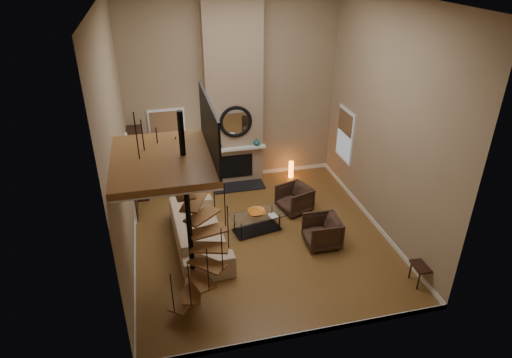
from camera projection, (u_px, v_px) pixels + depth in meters
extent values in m
cube|color=olive|center=(260.00, 236.00, 10.98)|extent=(6.00, 6.50, 0.01)
cube|color=#9E8666|center=(232.00, 90.00, 12.47)|extent=(6.00, 0.02, 5.50)
cube|color=#9E8666|center=(311.00, 210.00, 6.89)|extent=(6.00, 0.02, 5.50)
cube|color=#9E8666|center=(118.00, 146.00, 9.06)|extent=(0.02, 6.50, 5.50)
cube|color=#9E8666|center=(386.00, 121.00, 10.30)|extent=(0.02, 6.50, 5.50)
cube|color=white|center=(235.00, 175.00, 13.73)|extent=(6.00, 0.02, 0.12)
cube|color=white|center=(302.00, 334.00, 8.17)|extent=(6.00, 0.02, 0.12)
cube|color=white|center=(135.00, 252.00, 10.34)|extent=(0.02, 6.50, 0.12)
cube|color=white|center=(371.00, 219.00, 11.57)|extent=(0.02, 6.50, 0.12)
cube|color=#9C8065|center=(234.00, 92.00, 12.30)|extent=(1.60, 0.38, 5.50)
cube|color=black|center=(239.00, 186.00, 13.17)|extent=(1.50, 0.60, 0.04)
cube|color=black|center=(237.00, 166.00, 13.17)|extent=(0.95, 0.02, 0.72)
cube|color=white|center=(237.00, 149.00, 12.82)|extent=(1.70, 0.18, 0.06)
torus|color=black|center=(236.00, 122.00, 12.49)|extent=(0.94, 0.10, 0.94)
cylinder|color=white|center=(236.00, 122.00, 12.50)|extent=(0.80, 0.01, 0.80)
imported|color=black|center=(217.00, 145.00, 12.67)|extent=(0.24, 0.24, 0.25)
imported|color=#185454|center=(257.00, 142.00, 12.91)|extent=(0.20, 0.20, 0.21)
cube|color=white|center=(168.00, 134.00, 12.60)|extent=(1.02, 0.04, 1.52)
cube|color=#8C9EB2|center=(168.00, 135.00, 12.58)|extent=(0.90, 0.01, 1.40)
cube|color=olive|center=(167.00, 128.00, 12.47)|extent=(0.90, 0.01, 0.98)
cube|color=white|center=(345.00, 135.00, 12.55)|extent=(0.04, 1.02, 1.52)
cube|color=#8C9EB2|center=(344.00, 135.00, 12.55)|extent=(0.01, 0.90, 1.40)
cube|color=olive|center=(345.00, 122.00, 12.36)|extent=(0.01, 0.90, 0.63)
cube|color=white|center=(131.00, 179.00, 11.42)|extent=(0.06, 1.05, 2.16)
cube|color=black|center=(133.00, 179.00, 11.43)|extent=(0.05, 0.90, 2.05)
cube|color=#8C9EB2|center=(132.00, 165.00, 11.24)|extent=(0.01, 0.60, 0.90)
cube|color=brown|center=(163.00, 160.00, 7.49)|extent=(1.70, 2.20, 0.12)
cube|color=white|center=(163.00, 164.00, 7.53)|extent=(1.70, 2.20, 0.03)
cube|color=black|center=(209.00, 126.00, 7.41)|extent=(0.04, 2.20, 0.94)
cylinder|color=black|center=(188.00, 216.00, 8.12)|extent=(0.10, 0.10, 4.02)
cube|color=brown|center=(185.00, 300.00, 8.65)|extent=(0.71, 0.78, 0.04)
cylinder|color=black|center=(172.00, 294.00, 8.14)|extent=(0.02, 0.02, 0.94)
cube|color=brown|center=(193.00, 291.00, 8.50)|extent=(0.46, 0.77, 0.04)
cylinder|color=black|center=(189.00, 285.00, 7.97)|extent=(0.02, 0.02, 0.94)
cube|color=brown|center=(201.00, 279.00, 8.43)|extent=(0.55, 0.79, 0.04)
cylinder|color=black|center=(208.00, 270.00, 7.93)|extent=(0.02, 0.02, 0.94)
cube|color=brown|center=(207.00, 264.00, 8.41)|extent=(0.75, 0.74, 0.04)
cylinder|color=black|center=(222.00, 250.00, 8.03)|extent=(0.02, 0.02, 0.94)
cube|color=brown|center=(210.00, 248.00, 8.44)|extent=(0.79, 0.53, 0.04)
cylinder|color=black|center=(228.00, 228.00, 8.20)|extent=(0.02, 0.02, 0.94)
cube|color=brown|center=(208.00, 231.00, 8.47)|extent=(0.77, 0.48, 0.04)
cylinder|color=black|center=(225.00, 206.00, 8.38)|extent=(0.02, 0.02, 0.94)
cube|color=brown|center=(202.00, 216.00, 8.46)|extent=(0.77, 0.72, 0.04)
cylinder|color=black|center=(214.00, 187.00, 8.49)|extent=(0.02, 0.02, 0.94)
cube|color=brown|center=(193.00, 202.00, 8.40)|extent=(0.58, 0.79, 0.04)
cylinder|color=black|center=(197.00, 172.00, 8.49)|extent=(0.02, 0.02, 0.94)
cube|color=brown|center=(183.00, 191.00, 8.26)|extent=(0.41, 0.75, 0.04)
cylinder|color=black|center=(177.00, 160.00, 8.34)|extent=(0.02, 0.02, 0.94)
cube|color=brown|center=(173.00, 181.00, 8.05)|extent=(0.68, 0.79, 0.04)
cylinder|color=black|center=(158.00, 152.00, 8.05)|extent=(0.02, 0.02, 0.94)
cube|color=brown|center=(166.00, 172.00, 7.80)|extent=(0.80, 0.64, 0.04)
cylinder|color=black|center=(144.00, 145.00, 7.65)|extent=(0.02, 0.02, 0.94)
cube|color=brown|center=(162.00, 163.00, 7.52)|extent=(0.72, 0.34, 0.04)
cylinder|color=black|center=(137.00, 139.00, 7.22)|extent=(0.02, 0.02, 0.94)
cube|color=black|center=(138.00, 164.00, 12.37)|extent=(0.43, 0.90, 2.02)
imported|color=tan|center=(199.00, 231.00, 10.50)|extent=(1.24, 2.89, 0.83)
imported|color=#3A251B|center=(297.00, 198.00, 11.92)|extent=(1.00, 0.99, 0.72)
imported|color=#3A251B|center=(325.00, 231.00, 10.55)|extent=(0.84, 0.82, 0.74)
cube|color=silver|center=(257.00, 215.00, 11.01)|extent=(1.37, 0.87, 0.02)
cube|color=black|center=(257.00, 229.00, 11.20)|extent=(1.25, 0.75, 0.02)
cylinder|color=black|center=(241.00, 232.00, 10.75)|extent=(0.04, 0.04, 0.47)
cylinder|color=black|center=(280.00, 222.00, 11.13)|extent=(0.04, 0.04, 0.47)
cylinder|color=black|center=(234.00, 223.00, 11.10)|extent=(0.04, 0.04, 0.47)
cylinder|color=black|center=(272.00, 214.00, 11.48)|extent=(0.04, 0.04, 0.47)
imported|color=orange|center=(257.00, 212.00, 11.02)|extent=(0.43, 0.43, 0.11)
imported|color=gray|center=(272.00, 216.00, 10.94)|extent=(0.23, 0.28, 0.02)
cylinder|color=black|center=(192.00, 199.00, 12.52)|extent=(0.39, 0.39, 0.03)
cylinder|color=black|center=(190.00, 175.00, 12.15)|extent=(0.04, 0.04, 1.66)
cylinder|color=#F2E5C6|center=(188.00, 150.00, 11.79)|extent=(0.43, 0.43, 0.34)
cylinder|color=orange|center=(291.00, 170.00, 13.63)|extent=(0.15, 0.15, 0.54)
cube|color=black|center=(424.00, 266.00, 9.29)|extent=(0.48, 0.48, 0.05)
cube|color=black|center=(436.00, 255.00, 9.20)|extent=(0.07, 0.43, 0.54)
cylinder|color=black|center=(418.00, 281.00, 9.22)|extent=(0.04, 0.04, 0.43)
cylinder|color=black|center=(435.00, 279.00, 9.27)|extent=(0.04, 0.04, 0.43)
cylinder|color=black|center=(410.00, 270.00, 9.53)|extent=(0.04, 0.04, 0.43)
cylinder|color=black|center=(426.00, 268.00, 9.59)|extent=(0.04, 0.04, 0.43)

